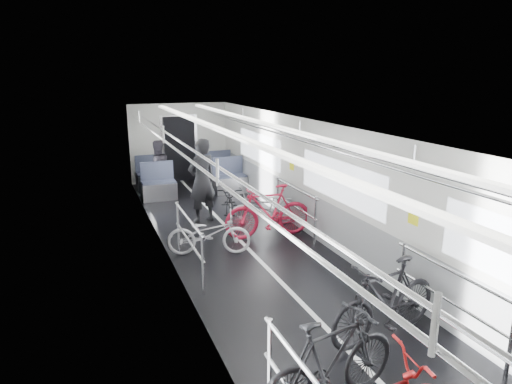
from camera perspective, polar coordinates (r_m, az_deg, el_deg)
car_shell at (r=9.42m, az=-3.05°, el=1.33°), size 3.02×14.01×2.41m
bike_left_mid at (r=4.90m, az=9.28°, el=-20.30°), size 1.79×0.80×1.04m
bike_left_far at (r=8.56m, az=-5.91°, el=-5.17°), size 1.64×0.96×0.81m
bike_right_near at (r=6.13m, az=15.89°, el=-12.84°), size 1.83×0.80×1.06m
bike_right_mid at (r=9.95m, az=1.09°, el=-1.92°), size 1.81×0.85×0.91m
bike_right_far at (r=9.33m, az=1.56°, el=-2.45°), size 1.87×0.64×1.11m
bike_aisle at (r=10.49m, az=-3.25°, el=-1.30°), size 1.00×1.66×0.82m
person_standing at (r=10.28m, az=-6.77°, el=1.40°), size 0.81×0.66×1.91m
person_seated at (r=12.82m, az=-12.20°, el=2.96°), size 0.81×0.66×1.52m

